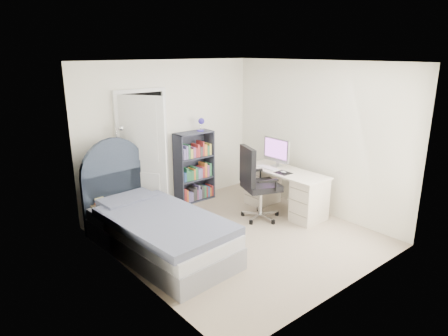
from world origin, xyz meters
TOP-DOWN VIEW (x-y plane):
  - room_shell at (0.00, 0.00)m, footprint 3.50×3.70m
  - door at (-0.67, 1.55)m, footprint 0.92×0.72m
  - bed at (-1.15, 0.42)m, footprint 1.23×2.36m
  - nightstand at (-1.48, 1.35)m, footprint 0.38×0.38m
  - floor_lamp at (-1.03, 1.64)m, footprint 0.22×0.22m
  - bookcase at (0.39, 1.63)m, footprint 0.71×0.30m
  - desk at (1.24, 0.22)m, footprint 0.59×1.47m
  - office_chair at (0.62, 0.30)m, footprint 0.69×0.70m

SIDE VIEW (x-z plane):
  - bed at x=-1.15m, z-range -0.39..1.03m
  - nightstand at x=-1.48m, z-range 0.09..0.65m
  - desk at x=1.24m, z-range -0.21..1.00m
  - bookcase at x=0.39m, z-range -0.18..1.32m
  - floor_lamp at x=-1.03m, z-range -0.14..1.41m
  - office_chair at x=0.62m, z-range 0.06..1.27m
  - door at x=-0.67m, z-range 0.00..2.06m
  - room_shell at x=0.00m, z-range -0.05..2.55m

